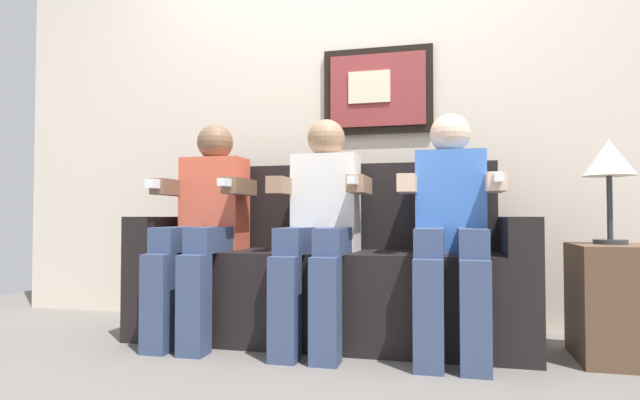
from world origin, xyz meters
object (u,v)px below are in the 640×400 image
Objects in this scene: person_on_right at (451,220)px; person_on_left at (204,219)px; table_lamp at (609,163)px; couch at (328,277)px; side_table_right at (624,303)px; person_in_middle at (321,220)px.

person_on_left is at bearing -179.98° from person_on_right.
couch is at bearing 177.06° from table_lamp.
couch reaches higher than side_table_right.
table_lamp is at bearing 8.47° from person_on_right.
person_on_right is (0.61, 0.00, 0.00)m from person_in_middle.
person_on_right reaches higher than side_table_right.
couch is 0.69m from person_on_left.
couch is 1.76× the size of person_on_left.
person_on_left is at bearing -176.93° from table_lamp.
person_on_left reaches higher than side_table_right.
table_lamp reaches higher than side_table_right.
person_in_middle is at bearing -89.83° from couch.
person_in_middle is 2.41× the size of table_lamp.
person_in_middle reaches higher than table_lamp.
side_table_right is at bearing 2.64° from person_in_middle.
side_table_right is at bearing 4.86° from person_on_right.
person_on_right is at bearing 0.02° from person_on_left.
person_in_middle is at bearing 180.00° from person_on_right.
person_on_left reaches higher than table_lamp.
person_on_left reaches higher than couch.
couch is 1.76× the size of person_on_right.
person_in_middle is at bearing -177.36° from side_table_right.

